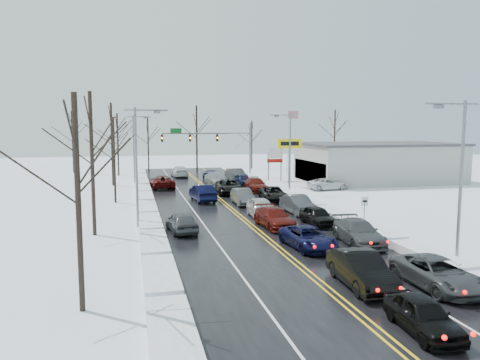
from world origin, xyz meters
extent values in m
plane|color=white|center=(0.00, 0.00, 0.00)|extent=(160.00, 160.00, 0.00)
cube|color=black|center=(0.00, 2.00, 0.01)|extent=(14.00, 84.00, 0.01)
cube|color=white|center=(-7.60, 2.00, 0.00)|extent=(1.69, 72.00, 0.54)
cube|color=white|center=(7.60, 2.00, 0.00)|extent=(1.69, 72.00, 0.54)
cylinder|color=slate|center=(8.50, 28.00, 4.00)|extent=(0.24, 0.24, 8.00)
cylinder|color=slate|center=(2.00, 28.00, 6.50)|extent=(13.00, 0.18, 0.18)
cylinder|color=slate|center=(7.30, 28.00, 5.40)|extent=(2.33, 0.10, 2.33)
cube|color=#0C591E|center=(-2.50, 28.00, 6.90)|extent=(1.60, 0.08, 0.70)
cube|color=black|center=(3.50, 28.00, 5.85)|extent=(0.32, 0.25, 1.05)
sphere|color=#3F0705|center=(3.50, 27.84, 6.15)|extent=(0.20, 0.20, 0.20)
sphere|color=orange|center=(3.50, 27.84, 5.85)|extent=(0.22, 0.22, 0.22)
sphere|color=black|center=(3.50, 27.84, 5.55)|extent=(0.20, 0.20, 0.20)
cube|color=black|center=(-0.50, 28.00, 5.85)|extent=(0.32, 0.25, 1.05)
sphere|color=#3F0705|center=(-0.50, 27.84, 6.15)|extent=(0.20, 0.20, 0.20)
sphere|color=orange|center=(-0.50, 27.84, 5.85)|extent=(0.22, 0.22, 0.22)
sphere|color=black|center=(-0.50, 27.84, 5.55)|extent=(0.20, 0.20, 0.20)
cube|color=black|center=(-4.50, 28.00, 5.85)|extent=(0.32, 0.25, 1.05)
sphere|color=#3F0705|center=(-4.50, 27.84, 6.15)|extent=(0.20, 0.20, 0.20)
sphere|color=orange|center=(-4.50, 27.84, 5.85)|extent=(0.22, 0.22, 0.22)
sphere|color=black|center=(-4.50, 27.84, 5.55)|extent=(0.20, 0.20, 0.20)
cylinder|color=slate|center=(10.50, 16.00, 2.80)|extent=(0.20, 0.20, 5.60)
cube|color=#FFEB0D|center=(10.50, 16.00, 5.40)|extent=(3.20, 0.30, 1.20)
cube|color=black|center=(10.50, 15.83, 5.40)|extent=(2.40, 0.04, 0.50)
cylinder|color=slate|center=(9.60, 22.00, 2.00)|extent=(0.16, 0.16, 4.00)
cylinder|color=slate|center=(11.40, 22.00, 2.00)|extent=(0.16, 0.16, 4.00)
cube|color=white|center=(10.50, 22.00, 4.30)|extent=(2.20, 0.22, 0.70)
cube|color=white|center=(10.50, 22.00, 3.50)|extent=(2.20, 0.22, 0.70)
cube|color=#97100B|center=(10.50, 22.00, 2.80)|extent=(2.20, 0.22, 0.50)
cylinder|color=slate|center=(8.20, -8.00, 1.10)|extent=(0.08, 0.08, 2.20)
cube|color=white|center=(8.20, -8.00, 2.00)|extent=(0.55, 0.05, 0.70)
cube|color=black|center=(8.20, -8.04, 2.00)|extent=(0.35, 0.02, 0.15)
cylinder|color=silver|center=(15.00, 30.00, 5.00)|extent=(0.14, 0.14, 10.00)
cube|color=#A2A29D|center=(24.00, 18.00, 2.50)|extent=(20.00, 12.00, 5.00)
cube|color=#262628|center=(14.05, 18.00, 1.60)|extent=(0.10, 11.00, 2.80)
cube|color=#3F3F42|center=(24.00, 18.00, 5.15)|extent=(20.40, 12.40, 0.30)
cylinder|color=slate|center=(8.50, -18.00, 4.50)|extent=(0.18, 0.18, 9.00)
cylinder|color=slate|center=(7.70, -18.00, 8.80)|extent=(3.20, 0.12, 0.12)
cube|color=slate|center=(6.90, -18.00, 8.65)|extent=(0.50, 0.25, 0.18)
cylinder|color=slate|center=(8.50, 10.00, 4.50)|extent=(0.18, 0.18, 9.00)
cylinder|color=slate|center=(7.70, 10.00, 8.80)|extent=(3.20, 0.12, 0.12)
cube|color=slate|center=(6.90, 10.00, 8.65)|extent=(0.50, 0.25, 0.18)
cylinder|color=slate|center=(-8.50, -4.00, 4.50)|extent=(0.18, 0.18, 9.00)
cylinder|color=slate|center=(-7.70, -4.00, 8.80)|extent=(3.20, 0.12, 0.12)
cube|color=slate|center=(-6.90, -4.00, 8.65)|extent=(0.50, 0.25, 0.18)
cylinder|color=slate|center=(-8.50, 24.00, 4.50)|extent=(0.18, 0.18, 9.00)
cylinder|color=slate|center=(-7.70, 24.00, 8.80)|extent=(3.20, 0.12, 0.12)
cube|color=slate|center=(-6.90, 24.00, 8.65)|extent=(0.50, 0.25, 0.18)
cylinder|color=#2D231C|center=(-11.00, -20.00, 4.50)|extent=(0.24, 0.24, 9.00)
cylinder|color=#2D231C|center=(-11.50, -6.00, 5.00)|extent=(0.27, 0.27, 10.00)
cylinder|color=#2D231C|center=(-10.50, 8.00, 4.25)|extent=(0.23, 0.23, 8.50)
cylinder|color=#2D231C|center=(-11.20, 22.00, 5.25)|extent=(0.28, 0.28, 10.50)
cylinder|color=#2D231C|center=(-10.80, 34.00, 4.75)|extent=(0.25, 0.25, 9.50)
cylinder|color=#2D231C|center=(-18.00, 40.00, 5.00)|extent=(0.27, 0.27, 10.00)
cylinder|color=#2D231C|center=(-6.00, 41.00, 4.50)|extent=(0.24, 0.24, 9.00)
cylinder|color=#2D231C|center=(2.00, 39.00, 5.50)|extent=(0.29, 0.29, 11.00)
cylinder|color=#2D231C|center=(12.00, 40.50, 4.25)|extent=(0.23, 0.23, 8.50)
cylinder|color=#2D231C|center=(28.00, 41.00, 5.25)|extent=(0.28, 0.28, 10.50)
imported|color=black|center=(1.58, -25.01, 0.00)|extent=(1.83, 4.05, 1.35)
imported|color=black|center=(1.71, -19.91, 0.00)|extent=(2.02, 5.11, 1.66)
imported|color=#0B0D33|center=(1.81, -12.77, 0.00)|extent=(2.70, 5.07, 1.36)
imported|color=#53100B|center=(1.56, -6.46, 0.00)|extent=(2.38, 5.16, 1.46)
imported|color=silver|center=(1.65, -2.54, 0.00)|extent=(2.14, 4.86, 1.63)
imported|color=#444649|center=(1.63, 4.10, 0.00)|extent=(1.65, 4.65, 1.53)
imported|color=black|center=(1.77, 11.35, 0.00)|extent=(3.13, 6.01, 1.61)
imported|color=#94979B|center=(1.66, 18.82, 0.00)|extent=(2.85, 5.76, 1.61)
imported|color=black|center=(1.90, 23.57, 0.00)|extent=(2.25, 4.82, 1.60)
imported|color=#3D4042|center=(5.14, -20.92, 0.00)|extent=(2.48, 5.21, 1.43)
imported|color=#3F4244|center=(5.42, -12.46, 0.00)|extent=(2.57, 5.48, 1.55)
imported|color=black|center=(5.08, -6.43, 0.00)|extent=(1.86, 4.30, 1.44)
imported|color=#3F4244|center=(5.22, -1.71, 0.00)|extent=(1.95, 4.97, 1.61)
imported|color=black|center=(5.23, 5.50, 0.00)|extent=(2.87, 5.35, 1.43)
imported|color=#53120B|center=(5.26, 12.68, 0.00)|extent=(2.19, 5.22, 1.51)
imported|color=black|center=(5.06, 18.35, 0.00)|extent=(2.14, 4.33, 1.42)
imported|color=#3B3E40|center=(5.22, 22.96, 0.00)|extent=(2.33, 5.36, 1.71)
imported|color=black|center=(-1.88, 6.94, 0.00)|extent=(2.24, 5.32, 1.71)
imported|color=#4B0B0A|center=(-5.24, 17.81, 0.00)|extent=(2.97, 5.86, 1.59)
imported|color=silver|center=(-1.88, 30.11, 0.00)|extent=(2.41, 5.59, 1.61)
imported|color=#444649|center=(-5.43, -6.50, 0.00)|extent=(2.24, 4.58, 1.51)
imported|color=white|center=(14.07, 11.87, 0.00)|extent=(5.14, 2.59, 1.40)
imported|color=#3E4143|center=(17.00, 14.85, 0.00)|extent=(2.83, 5.72, 1.60)
imported|color=black|center=(15.13, 22.19, 0.00)|extent=(1.86, 4.41, 1.49)
camera|label=1|loc=(-8.85, -39.72, 7.70)|focal=35.00mm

